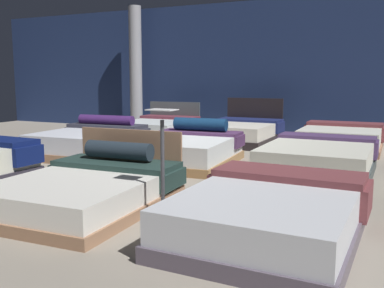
# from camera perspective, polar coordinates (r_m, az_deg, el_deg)

# --- Properties ---
(ground_plane) EXTENTS (18.00, 18.00, 0.02)m
(ground_plane) POSITION_cam_1_polar(r_m,az_deg,el_deg) (7.46, -0.71, -2.86)
(ground_plane) COLOR gray
(showroom_back_wall) EXTENTS (18.00, 0.06, 3.50)m
(showroom_back_wall) POSITION_cam_1_polar(r_m,az_deg,el_deg) (11.85, 9.59, 9.76)
(showroom_back_wall) COLOR navy
(showroom_back_wall) RESTS_ON ground_plane
(bed_1) EXTENTS (1.69, 2.14, 0.80)m
(bed_1) POSITION_cam_1_polar(r_m,az_deg,el_deg) (5.16, -13.39, -5.69)
(bed_1) COLOR #9A6F51
(bed_1) RESTS_ON ground_plane
(bed_2) EXTENTS (1.64, 2.11, 0.50)m
(bed_2) POSITION_cam_1_polar(r_m,az_deg,el_deg) (4.14, 10.17, -8.89)
(bed_2) COLOR #574D5A
(bed_2) RESTS_ON ground_plane
(bed_3) EXTENTS (1.78, 2.09, 0.72)m
(bed_3) POSITION_cam_1_polar(r_m,az_deg,el_deg) (8.70, -13.23, 0.30)
(bed_3) COLOR #946B4D
(bed_3) RESTS_ON ground_plane
(bed_4) EXTENTS (1.65, 2.05, 0.74)m
(bed_4) POSITION_cam_1_polar(r_m,az_deg,el_deg) (7.56, -0.60, -0.73)
(bed_4) COLOR #976F46
(bed_4) RESTS_ON ground_plane
(bed_5) EXTENTS (1.61, 2.15, 0.53)m
(bed_5) POSITION_cam_1_polar(r_m,az_deg,el_deg) (6.92, 16.16, -1.96)
(bed_5) COLOR #293436
(bed_5) RESTS_ON ground_plane
(bed_6) EXTENTS (1.65, 2.03, 0.86)m
(bed_6) POSITION_cam_1_polar(r_m,az_deg,el_deg) (10.98, -4.35, 2.03)
(bed_6) COLOR #4C5455
(bed_6) RESTS_ON ground_plane
(bed_7) EXTENTS (1.59, 2.11, 0.99)m
(bed_7) POSITION_cam_1_polar(r_m,az_deg,el_deg) (10.17, 6.43, 1.55)
(bed_7) COLOR black
(bed_7) RESTS_ON ground_plane
(bed_8) EXTENTS (1.66, 1.91, 0.51)m
(bed_8) POSITION_cam_1_polar(r_m,az_deg,el_deg) (9.64, 18.87, 0.72)
(bed_8) COLOR #97684E
(bed_8) RESTS_ON ground_plane
(price_sign) EXTENTS (0.28, 0.24, 1.16)m
(price_sign) POSITION_cam_1_polar(r_m,az_deg,el_deg) (4.42, -3.85, -4.58)
(price_sign) COLOR #3F3F44
(price_sign) RESTS_ON ground_plane
(support_pillar) EXTENTS (0.36, 0.36, 3.50)m
(support_pillar) POSITION_cam_1_polar(r_m,az_deg,el_deg) (12.80, -7.36, 9.70)
(support_pillar) COLOR #99999E
(support_pillar) RESTS_ON ground_plane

